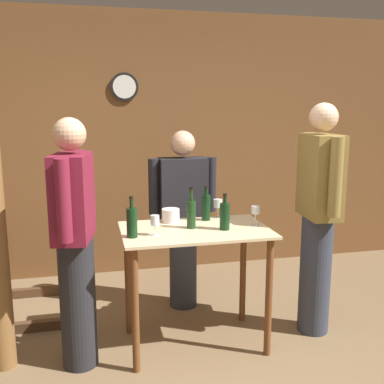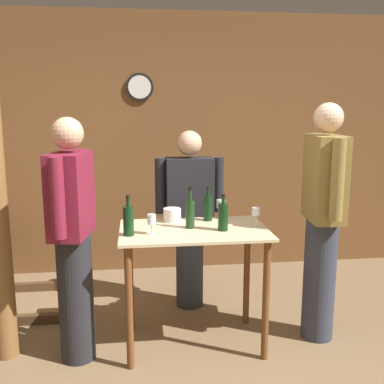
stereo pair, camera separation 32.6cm
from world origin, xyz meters
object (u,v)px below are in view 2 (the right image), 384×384
Objects in this scene: wine_glass_near_center at (221,205)px; wine_glass_near_left at (152,220)px; wine_bottle_far_left at (128,220)px; wine_bottle_left at (190,213)px; person_host at (190,216)px; person_visitor_with_scarf at (323,218)px; wine_bottle_center at (208,207)px; person_visitor_bearded at (73,236)px; wine_bottle_right at (223,216)px; wine_glass_near_right at (256,212)px; ice_bucket at (172,215)px.

wine_glass_near_left is at bearing -145.75° from wine_glass_near_center.
wine_bottle_left is (0.44, 0.13, 0.00)m from wine_bottle_far_left.
person_host is 0.87× the size of person_visitor_with_scarf.
person_visitor_bearded is (-0.97, -0.32, -0.11)m from wine_bottle_center.
wine_bottle_right is 0.26m from wine_glass_near_right.
person_visitor_bearded reaches higher than wine_glass_near_left.
wine_glass_near_left reaches higher than ice_bucket.
wine_bottle_far_left is 0.18× the size of person_host.
wine_bottle_left is at bearing 8.32° from person_visitor_bearded.
person_visitor_with_scarf is at bearing 2.50° from person_visitor_bearded.
ice_bucket is (0.17, 0.33, -0.05)m from wine_glass_near_left.
wine_bottle_right is 0.45m from ice_bucket.
wine_bottle_right is at bearing -22.18° from wine_bottle_left.
wine_glass_near_left is (-0.44, -0.32, -0.01)m from wine_bottle_center.
wine_bottle_far_left is 0.17× the size of person_visitor_bearded.
wine_bottle_left is 1.13× the size of wine_bottle_right.
person_visitor_with_scarf is 1.05× the size of person_visitor_bearded.
wine_bottle_right is 0.77m from person_host.
wine_bottle_right is at bearing 1.54° from person_visitor_bearded.
person_host is (0.07, 0.64, -0.19)m from wine_bottle_left.
wine_bottle_left is at bearing 23.85° from wine_glass_near_left.
wine_bottle_left is 2.11× the size of wine_glass_near_left.
wine_glass_near_center is (0.27, 0.25, -0.00)m from wine_bottle_left.
person_visitor_bearded reaches higher than wine_glass_near_right.
wine_bottle_far_left is 0.95× the size of wine_bottle_left.
person_visitor_with_scarf is at bearing -36.85° from person_host.
person_visitor_with_scarf reaches higher than wine_bottle_right.
wine_bottle_far_left is 0.39m from person_visitor_bearded.
person_visitor_with_scarf is at bearing -2.35° from wine_bottle_left.
person_visitor_with_scarf is at bearing -12.61° from ice_bucket.
wine_bottle_right is 0.76m from person_visitor_with_scarf.
wine_bottle_center is 0.39m from wine_glass_near_right.
wine_bottle_center is at bearing -154.35° from wine_glass_near_center.
person_visitor_bearded reaches higher than wine_bottle_far_left.
wine_bottle_center is 0.16× the size of person_visitor_bearded.
wine_glass_near_center is 0.77m from person_visitor_with_scarf.
wine_bottle_right is 1.87× the size of wine_glass_near_left.
ice_bucket is (-0.59, 0.24, -0.06)m from wine_glass_near_right.
wine_bottle_right is at bearing 3.68° from wine_bottle_far_left.
person_visitor_with_scarf reaches higher than wine_glass_near_center.
wine_bottle_right is (0.66, 0.04, -0.00)m from wine_bottle_far_left.
wine_glass_near_center is at bearing 7.06° from ice_bucket.
wine_bottle_center is (0.16, 0.20, -0.00)m from wine_bottle_left.
wine_bottle_far_left reaches higher than wine_glass_near_left.
wine_glass_near_left is (-0.50, -0.03, -0.00)m from wine_bottle_right.
person_visitor_bearded is at bearing -171.68° from wine_bottle_left.
person_visitor_with_scarf is (0.71, -0.29, -0.05)m from wine_glass_near_center.
person_host is at bearing 121.01° from wine_glass_near_right.
ice_bucket is (-0.39, -0.05, -0.06)m from wine_glass_near_center.
wine_bottle_far_left is 1.93× the size of wine_glass_near_right.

